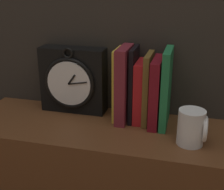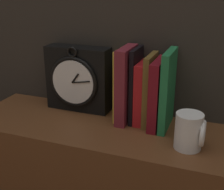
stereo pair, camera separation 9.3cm
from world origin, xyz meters
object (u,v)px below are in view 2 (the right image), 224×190
Objects in this scene: book_slot1_maroon at (126,85)px; book_slot6_green at (168,90)px; clock at (78,79)px; book_slot2_black at (136,85)px; book_slot0_yellow at (120,84)px; book_slot5_maroon at (158,94)px; book_slot3_red at (142,92)px; mug at (190,131)px; book_slot4_brown at (150,90)px.

book_slot1_maroon is 1.00× the size of book_slot6_green.
book_slot2_black is at bearing -4.31° from clock.
book_slot0_yellow is 1.10× the size of book_slot5_maroon.
book_slot0_yellow is at bearing 174.50° from book_slot6_green.
book_slot6_green reaches higher than clock.
book_slot3_red is (0.02, -0.00, -0.02)m from book_slot2_black.
mug is at bearing -27.04° from book_slot1_maroon.
mug is (0.09, -0.11, -0.07)m from book_slot6_green.
clock is 0.32m from book_slot6_green.
clock is 0.19m from book_slot1_maroon.
book_slot3_red is 0.88× the size of book_slot4_brown.
mug is (0.24, -0.12, -0.07)m from book_slot0_yellow.
book_slot5_maroon is at bearing -6.81° from book_slot0_yellow.
book_slot2_black reaches higher than book_slot3_red.
book_slot0_yellow reaches higher than mug.
book_slot6_green reaches higher than book_slot0_yellow.
book_slot2_black is 1.22× the size of book_slot3_red.
book_slot5_maroon is 0.17m from mug.
book_slot1_maroon is 0.06m from book_slot3_red.
book_slot1_maroon is 0.08m from book_slot4_brown.
mug is at bearing -19.02° from clock.
clock is 0.26m from book_slot4_brown.
book_slot6_green is at bearing -8.03° from book_slot2_black.
book_slot3_red is 0.09m from book_slot6_green.
book_slot4_brown is at bearing -4.52° from clock.
mug is at bearing -36.06° from book_slot3_red.
mug is (0.12, -0.11, -0.05)m from book_slot5_maroon.
book_slot6_green is at bearing 0.15° from book_slot5_maroon.
book_slot4_brown is (0.02, -0.00, 0.01)m from book_slot3_red.
book_slot6_green reaches higher than book_slot5_maroon.
book_slot6_green is at bearing -5.50° from book_slot0_yellow.
book_slot4_brown is 0.20m from mug.
book_slot1_maroon reaches higher than book_slot5_maroon.
book_slot1_maroon reaches higher than clock.
mug is at bearing -39.48° from book_slot4_brown.
book_slot1_maroon and book_slot6_green have the same top height.
book_slot4_brown is 2.19× the size of mug.
clock is 1.04× the size of book_slot4_brown.
book_slot1_maroon is 0.13m from book_slot6_green.
book_slot2_black is 0.08m from book_slot5_maroon.
book_slot5_maroon is (0.29, -0.03, -0.01)m from clock.
book_slot0_yellow is 0.28m from mug.
book_slot0_yellow is at bearing 153.21° from mug.
book_slot1_maroon is 1.23× the size of book_slot3_red.
book_slot5_maroon is at bearing -6.13° from clock.
clock is 0.16m from book_slot0_yellow.
book_slot2_black is 0.03m from book_slot3_red.
book_slot4_brown is 0.03m from book_slot5_maroon.
book_slot0_yellow is at bearing 177.16° from book_slot4_brown.
book_slot3_red is 0.81× the size of book_slot6_green.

